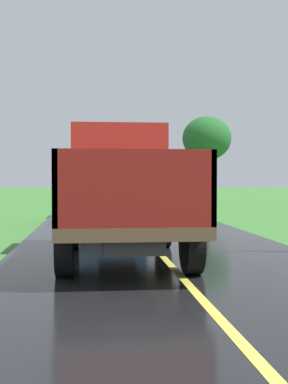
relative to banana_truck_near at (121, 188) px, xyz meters
name	(u,v)px	position (x,y,z in m)	size (l,w,h in m)	color
banana_truck_near	(121,188)	(0.00, 0.00, 0.00)	(2.38, 5.82, 2.80)	#2D2D30
banana_truck_far	(109,184)	(0.07, 10.00, 0.00)	(2.38, 5.81, 2.80)	#2D2D30
roadside_tree_near_left	(207,139)	(6.18, 19.01, 2.58)	(2.90, 2.90, 5.38)	#4C3823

